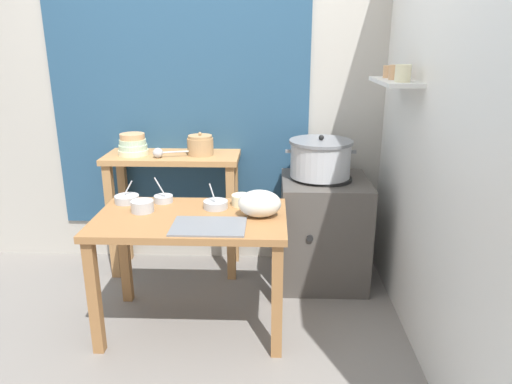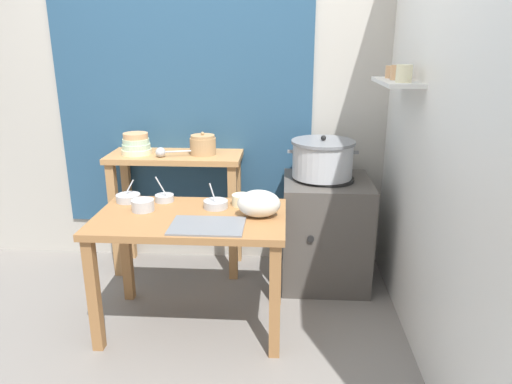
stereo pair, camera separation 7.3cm
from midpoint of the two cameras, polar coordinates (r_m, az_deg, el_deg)
ground_plane at (r=3.05m, az=-9.52°, el=-16.05°), size 9.00×9.00×0.00m
wall_back at (r=3.62m, az=-5.85°, el=11.66°), size 4.40×0.12×2.60m
wall_right at (r=2.82m, az=19.28°, el=9.01°), size 0.30×3.20×2.60m
prep_table at (r=2.80m, az=-8.50°, el=-4.96°), size 1.10×0.66×0.72m
back_shelf_table at (r=3.53m, az=-10.43°, el=0.97°), size 0.96×0.40×0.90m
stove_block at (r=3.45m, az=7.47°, el=-4.55°), size 0.60×0.61×0.78m
steamer_pot at (r=3.30m, az=7.11°, el=4.05°), size 0.48×0.44×0.29m
clay_pot at (r=3.42m, az=-7.31°, el=5.59°), size 0.19×0.19×0.16m
bowl_stack_enamel at (r=3.52m, az=-15.14°, el=5.46°), size 0.21×0.21×0.15m
ladle at (r=3.39m, az=-12.14°, el=4.62°), size 0.25×0.10×0.07m
serving_tray at (r=2.58m, az=-6.51°, el=-4.12°), size 0.40×0.28×0.01m
plastic_bag at (r=2.70m, az=-0.35°, el=-1.40°), size 0.25×0.18×0.16m
prep_bowl_0 at (r=2.86m, az=-5.60°, el=-1.45°), size 0.15×0.15×0.16m
prep_bowl_1 at (r=2.90m, az=-2.46°, el=-0.92°), size 0.12×0.12×0.07m
prep_bowl_2 at (r=2.87m, az=-14.19°, el=-1.61°), size 0.13×0.13×0.07m
prep_bowl_3 at (r=3.02m, az=-11.74°, el=-0.75°), size 0.12×0.12×0.16m
prep_bowl_4 at (r=3.06m, az=-15.90°, el=-0.77°), size 0.15×0.15×0.13m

